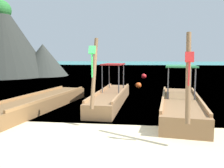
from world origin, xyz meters
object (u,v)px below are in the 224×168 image
Objects in this scene: longtail_boat_green_ribbon at (111,97)px; karst_rock at (7,41)px; longtail_boat_red_ribbon at (180,104)px; mooring_buoy_far at (138,85)px; longtail_boat_turquoise_ribbon at (41,102)px; mooring_buoy_near at (144,76)px.

karst_rock is at bearing 133.52° from longtail_boat_green_ribbon.
mooring_buoy_far is (-1.58, 6.79, -0.13)m from longtail_boat_red_ribbon.
mooring_buoy_far is at bearing 77.15° from longtail_boat_green_ribbon.
longtail_boat_red_ribbon is at bearing -25.64° from longtail_boat_green_ribbon.
karst_rock is at bearing 149.24° from mooring_buoy_far.
longtail_boat_red_ribbon is 22.83m from karst_rock.
longtail_boat_green_ribbon is at bearing 23.84° from longtail_boat_turquoise_ribbon.
longtail_boat_turquoise_ribbon is 5.58m from longtail_boat_red_ribbon.
longtail_boat_red_ribbon reaches higher than mooring_buoy_near.
mooring_buoy_near is at bearing -5.87° from karst_rock.
longtail_boat_turquoise_ribbon is at bearing -156.16° from longtail_boat_green_ribbon.
longtail_boat_green_ribbon is at bearing -46.48° from karst_rock.
longtail_boat_green_ribbon is 0.51× the size of karst_rock.
karst_rock reaches higher than longtail_boat_turquoise_ribbon.
longtail_boat_green_ribbon reaches higher than mooring_buoy_far.
longtail_boat_red_ribbon is at bearing -43.65° from karst_rock.
mooring_buoy_near is (4.55, 13.85, -0.01)m from longtail_boat_turquoise_ribbon.
mooring_buoy_near is (1.79, 12.64, -0.08)m from longtail_boat_green_ribbon.
karst_rock is (-16.32, 15.56, 3.60)m from longtail_boat_red_ribbon.
mooring_buoy_near is at bearing 85.61° from mooring_buoy_far.
karst_rock reaches higher than longtail_boat_green_ribbon.
longtail_boat_red_ribbon is at bearing -76.88° from mooring_buoy_far.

